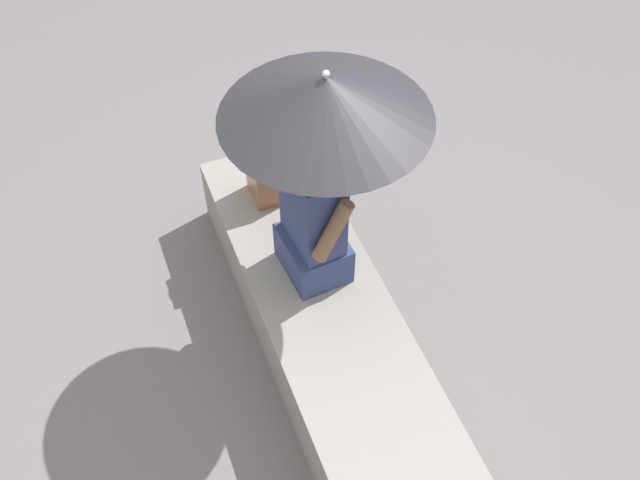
{
  "coord_description": "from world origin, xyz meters",
  "views": [
    {
      "loc": [
        1.84,
        -0.76,
        3.27
      ],
      "look_at": [
        -0.12,
        0.01,
        0.75
      ],
      "focal_mm": 40.63,
      "sensor_mm": 36.0,
      "label": 1
    }
  ],
  "objects": [
    {
      "name": "ground_plane",
      "position": [
        0.0,
        0.0,
        0.0
      ],
      "size": [
        14.0,
        14.0,
        0.0
      ],
      "primitive_type": "plane",
      "color": "#605B5E"
    },
    {
      "name": "person_seated",
      "position": [
        -0.24,
        0.03,
        0.79
      ],
      "size": [
        0.48,
        0.31,
        0.9
      ],
      "color": "navy",
      "rests_on": "stone_bench"
    },
    {
      "name": "parasol",
      "position": [
        -0.26,
        0.09,
        1.44
      ],
      "size": [
        0.89,
        0.89,
        1.17
      ],
      "color": "#B7B7BC",
      "rests_on": "stone_bench"
    },
    {
      "name": "handbag_black",
      "position": [
        -0.81,
        -0.02,
        0.55
      ],
      "size": [
        0.21,
        0.17,
        0.31
      ],
      "color": "brown",
      "rests_on": "stone_bench"
    },
    {
      "name": "stone_bench",
      "position": [
        0.0,
        0.0,
        0.2
      ],
      "size": [
        2.33,
        0.62,
        0.4
      ],
      "primitive_type": "cube",
      "color": "gray",
      "rests_on": "ground"
    }
  ]
}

